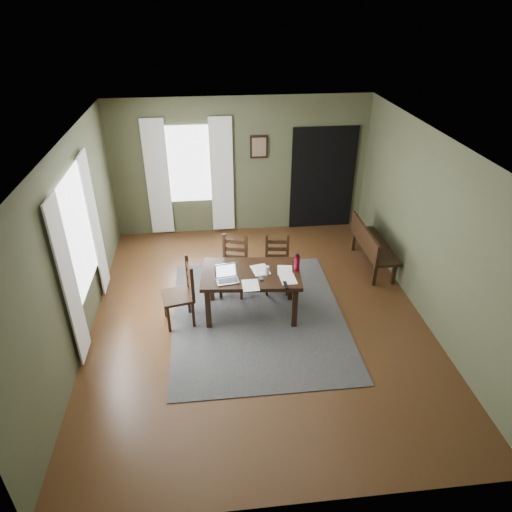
{
  "coord_description": "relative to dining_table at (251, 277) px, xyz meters",
  "views": [
    {
      "loc": [
        -0.64,
        -5.56,
        4.35
      ],
      "look_at": [
        0.0,
        0.3,
        0.9
      ],
      "focal_mm": 32.0,
      "sensor_mm": 36.0,
      "label": 1
    }
  ],
  "objects": [
    {
      "name": "dining_table",
      "position": [
        0.0,
        0.0,
        0.0
      ],
      "size": [
        1.53,
        1.0,
        0.73
      ],
      "rotation": [
        0.0,
        0.0,
        -0.09
      ],
      "color": "black",
      "rests_on": "rug"
    },
    {
      "name": "rug",
      "position": [
        0.1,
        -0.1,
        -0.64
      ],
      "size": [
        2.6,
        3.2,
        0.01
      ],
      "color": "#3B3B3B",
      "rests_on": "ground"
    },
    {
      "name": "window_left",
      "position": [
        -2.37,
        0.1,
        0.8
      ],
      "size": [
        0.01,
        1.3,
        1.7
      ],
      "color": "white",
      "rests_on": "ground"
    },
    {
      "name": "paper_c",
      "position": [
        0.14,
        0.05,
        0.09
      ],
      "size": [
        0.3,
        0.35,
        0.0
      ],
      "primitive_type": "cube",
      "rotation": [
        0.0,
        0.0,
        0.2
      ],
      "color": "white",
      "rests_on": "dining_table"
    },
    {
      "name": "curtain_back_left",
      "position": [
        -1.52,
        2.84,
        0.55
      ],
      "size": [
        0.44,
        0.03,
        2.3
      ],
      "color": "silver",
      "rests_on": "ground"
    },
    {
      "name": "computer_mouse",
      "position": [
        0.12,
        -0.21,
        0.11
      ],
      "size": [
        0.06,
        0.1,
        0.03
      ],
      "primitive_type": "cube",
      "rotation": [
        0.0,
        0.0,
        0.12
      ],
      "color": "#3F3F42",
      "rests_on": "dining_table"
    },
    {
      "name": "framed_picture",
      "position": [
        0.45,
        2.86,
        1.1
      ],
      "size": [
        0.34,
        0.03,
        0.44
      ],
      "color": "black",
      "rests_on": "ground"
    },
    {
      "name": "curtain_left_near",
      "position": [
        -2.34,
        -0.72,
        0.55
      ],
      "size": [
        0.03,
        0.48,
        2.3
      ],
      "color": "silver",
      "rests_on": "ground"
    },
    {
      "name": "paper_b",
      "position": [
        0.51,
        -0.24,
        0.09
      ],
      "size": [
        0.24,
        0.3,
        0.0
      ],
      "primitive_type": "cube",
      "rotation": [
        0.0,
        0.0,
        0.06
      ],
      "color": "white",
      "rests_on": "dining_table"
    },
    {
      "name": "chair_back_right",
      "position": [
        0.49,
        0.62,
        -0.2
      ],
      "size": [
        0.45,
        0.45,
        0.92
      ],
      "rotation": [
        0.0,
        0.0,
        -0.13
      ],
      "color": "black",
      "rests_on": "rug"
    },
    {
      "name": "laptop",
      "position": [
        -0.37,
        -0.15,
        0.15
      ],
      "size": [
        0.35,
        0.29,
        0.22
      ],
      "rotation": [
        0.0,
        0.0,
        0.14
      ],
      "color": "#B7B7BC",
      "rests_on": "dining_table"
    },
    {
      "name": "ground",
      "position": [
        0.1,
        -0.1,
        -0.65
      ],
      "size": [
        5.0,
        6.0,
        0.01
      ],
      "color": "#492C16"
    },
    {
      "name": "chair_end",
      "position": [
        -1.04,
        -0.1,
        -0.15
      ],
      "size": [
        0.53,
        0.53,
        1.02
      ],
      "rotation": [
        0.0,
        0.0,
        -1.37
      ],
      "color": "black",
      "rests_on": "rug"
    },
    {
      "name": "doorway_back",
      "position": [
        1.75,
        2.87,
        0.4
      ],
      "size": [
        1.3,
        0.03,
        2.1
      ],
      "color": "black",
      "rests_on": "ground"
    },
    {
      "name": "paper_e",
      "position": [
        -0.04,
        -0.34,
        0.09
      ],
      "size": [
        0.24,
        0.31,
        0.0
      ],
      "primitive_type": "cube",
      "rotation": [
        0.0,
        0.0,
        0.01
      ],
      "color": "white",
      "rests_on": "dining_table"
    },
    {
      "name": "chair_back_left",
      "position": [
        -0.22,
        0.62,
        -0.17
      ],
      "size": [
        0.53,
        0.53,
        0.97
      ],
      "rotation": [
        0.0,
        0.0,
        -0.29
      ],
      "color": "black",
      "rests_on": "rug"
    },
    {
      "name": "drinking_glass",
      "position": [
        0.23,
        -0.09,
        0.16
      ],
      "size": [
        0.07,
        0.07,
        0.14
      ],
      "primitive_type": "cylinder",
      "rotation": [
        0.0,
        0.0,
        -0.18
      ],
      "color": "silver",
      "rests_on": "dining_table"
    },
    {
      "name": "curtain_back_right",
      "position": [
        -0.28,
        2.84,
        0.55
      ],
      "size": [
        0.44,
        0.03,
        2.3
      ],
      "color": "silver",
      "rests_on": "ground"
    },
    {
      "name": "water_bottle",
      "position": [
        0.68,
        -0.01,
        0.22
      ],
      "size": [
        0.08,
        0.08,
        0.28
      ],
      "rotation": [
        0.0,
        0.0,
        -0.03
      ],
      "color": "maroon",
      "rests_on": "dining_table"
    },
    {
      "name": "room_shell",
      "position": [
        0.1,
        -0.1,
        1.15
      ],
      "size": [
        5.02,
        6.02,
        2.71
      ],
      "color": "#474B31",
      "rests_on": "ground"
    },
    {
      "name": "curtain_left_far",
      "position": [
        -2.34,
        0.92,
        0.55
      ],
      "size": [
        0.03,
        0.48,
        2.3
      ],
      "color": "silver",
      "rests_on": "ground"
    },
    {
      "name": "paper_d",
      "position": [
        0.51,
        0.0,
        0.09
      ],
      "size": [
        0.26,
        0.31,
        0.0
      ],
      "primitive_type": "cube",
      "rotation": [
        0.0,
        0.0,
        -0.15
      ],
      "color": "white",
      "rests_on": "dining_table"
    },
    {
      "name": "window_back",
      "position": [
        -0.9,
        2.87,
        0.8
      ],
      "size": [
        1.0,
        0.01,
        1.5
      ],
      "color": "white",
      "rests_on": "ground"
    },
    {
      "name": "bench",
      "position": [
        2.24,
        1.15,
        -0.18
      ],
      "size": [
        0.45,
        1.4,
        0.79
      ],
      "rotation": [
        0.0,
        0.0,
        1.57
      ],
      "color": "black",
      "rests_on": "ground"
    },
    {
      "name": "tv_remote",
      "position": [
        0.45,
        -0.4,
        0.1
      ],
      "size": [
        0.06,
        0.18,
        0.02
      ],
      "primitive_type": "cube",
      "rotation": [
        0.0,
        0.0,
        0.03
      ],
      "color": "black",
      "rests_on": "dining_table"
    }
  ]
}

